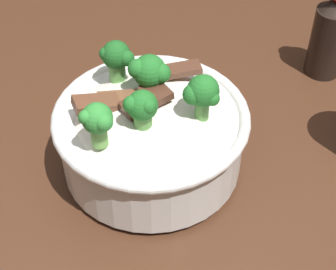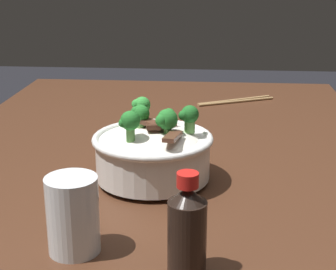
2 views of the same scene
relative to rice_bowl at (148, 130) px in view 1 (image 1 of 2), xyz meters
The scene contains 2 objects.
rice_bowl is the anchor object (origin of this frame).
soy_sauce_bottle 0.30m from the rice_bowl, 165.96° to the right, with size 0.05×0.05×0.13m.
Camera 1 is at (-0.00, 0.40, 1.30)m, focal length 57.87 mm.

